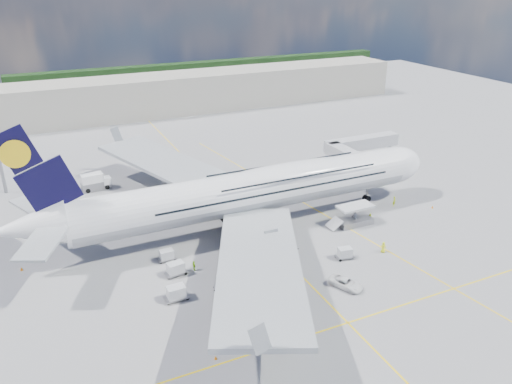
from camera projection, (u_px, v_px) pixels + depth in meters
name	position (u px, v px, depth m)	size (l,w,h in m)	color
ground	(277.00, 251.00, 81.14)	(300.00, 300.00, 0.00)	gray
taxi_line_main	(277.00, 251.00, 81.14)	(0.25, 220.00, 0.01)	yellow
taxi_line_cross	(348.00, 323.00, 64.51)	(120.00, 0.25, 0.01)	yellow
taxi_line_diag	(319.00, 211.00, 94.85)	(0.25, 100.00, 0.01)	yellow
airliner	(253.00, 190.00, 86.81)	(77.26, 79.15, 23.71)	white
jet_bridge	(357.00, 149.00, 107.30)	(18.80, 12.10, 8.50)	#B7B7BC
cargo_loader	(353.00, 218.00, 89.53)	(8.53, 3.20, 3.67)	silver
terminal	(141.00, 96.00, 157.74)	(180.00, 16.00, 12.00)	#B2AD9E
tree_line	(211.00, 71.00, 211.38)	(160.00, 6.00, 8.00)	#193814
dolly_row_a	(176.00, 293.00, 68.66)	(3.40, 1.88, 2.13)	gray
dolly_row_b	(224.00, 283.00, 71.07)	(3.46, 2.64, 1.95)	gray
dolly_row_c	(176.00, 268.00, 74.41)	(3.44, 2.14, 2.05)	gray
dolly_back	(167.00, 255.00, 78.26)	(2.88, 1.61, 1.79)	gray
dolly_nose_far	(345.00, 253.00, 78.79)	(3.15, 2.05, 1.85)	gray
dolly_nose_near	(289.00, 247.00, 81.81)	(3.31, 2.43, 0.44)	gray
baggage_tug	(252.00, 290.00, 69.84)	(3.41, 2.60, 1.93)	white
catering_truck_inner	(195.00, 174.00, 107.15)	(7.72, 4.66, 4.30)	gray
catering_truck_outer	(96.00, 182.00, 103.90)	(6.16, 2.70, 3.59)	gray
service_van	(346.00, 283.00, 71.56)	(2.32, 5.02, 1.40)	white
crew_nose	(394.00, 201.00, 96.75)	(0.73, 0.48, 1.99)	#C2DC17
crew_loader	(370.00, 217.00, 90.77)	(0.76, 0.59, 1.56)	#C8E418
crew_wing	(194.00, 266.00, 75.66)	(0.95, 0.39, 1.62)	#9DE518
crew_van	(383.00, 247.00, 80.50)	(0.92, 0.60, 1.89)	#E4F019
crew_tug	(265.00, 259.00, 77.27)	(1.16, 0.67, 1.79)	#9EE017
cone_nose	(432.00, 207.00, 96.12)	(0.42, 0.42, 0.53)	orange
cone_wing_left_inner	(195.00, 218.00, 91.50)	(0.49, 0.49, 0.62)	orange
cone_wing_left_outer	(121.00, 203.00, 97.86)	(0.48, 0.48, 0.62)	orange
cone_wing_right_inner	(288.00, 295.00, 69.70)	(0.42, 0.42, 0.54)	orange
cone_wing_right_outer	(216.00, 357.00, 58.34)	(0.37, 0.37, 0.48)	orange
cone_tail	(21.00, 269.00, 75.86)	(0.46, 0.46, 0.59)	orange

